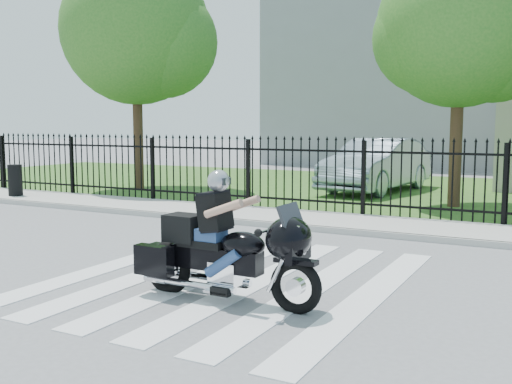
% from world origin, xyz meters
% --- Properties ---
extents(ground, '(120.00, 120.00, 0.00)m').
position_xyz_m(ground, '(0.00, 0.00, 0.00)').
color(ground, slate).
rests_on(ground, ground).
extents(crosswalk, '(5.00, 5.50, 0.01)m').
position_xyz_m(crosswalk, '(0.00, 0.00, 0.01)').
color(crosswalk, silver).
rests_on(crosswalk, ground).
extents(sidewalk, '(40.00, 2.00, 0.12)m').
position_xyz_m(sidewalk, '(0.00, 5.00, 0.06)').
color(sidewalk, '#ADAAA3').
rests_on(sidewalk, ground).
extents(curb, '(40.00, 0.12, 0.12)m').
position_xyz_m(curb, '(0.00, 4.00, 0.06)').
color(curb, '#ADAAA3').
rests_on(curb, ground).
extents(grass_strip, '(40.00, 12.00, 0.02)m').
position_xyz_m(grass_strip, '(0.00, 12.00, 0.01)').
color(grass_strip, '#28531C').
rests_on(grass_strip, ground).
extents(iron_fence, '(26.00, 0.04, 1.80)m').
position_xyz_m(iron_fence, '(0.00, 6.00, 0.90)').
color(iron_fence, black).
rests_on(iron_fence, ground).
extents(tree_left, '(4.80, 4.80, 7.58)m').
position_xyz_m(tree_left, '(-8.50, 8.50, 5.17)').
color(tree_left, '#382316').
rests_on(tree_left, ground).
extents(tree_mid, '(4.20, 4.20, 6.78)m').
position_xyz_m(tree_mid, '(1.50, 9.00, 4.67)').
color(tree_mid, '#382316').
rests_on(tree_mid, ground).
extents(building_tall, '(15.00, 10.00, 12.00)m').
position_xyz_m(building_tall, '(-3.00, 26.00, 6.00)').
color(building_tall, gray).
rests_on(building_tall, ground).
extents(motorcycle_rider, '(2.52, 0.75, 1.67)m').
position_xyz_m(motorcycle_rider, '(0.44, -0.96, 0.68)').
color(motorcycle_rider, black).
rests_on(motorcycle_rider, ground).
extents(parked_car, '(2.47, 5.32, 1.69)m').
position_xyz_m(parked_car, '(-1.32, 11.49, 0.86)').
color(parked_car, '#8FA4B4').
rests_on(parked_car, grass_strip).
extents(litter_bin, '(0.41, 0.41, 0.89)m').
position_xyz_m(litter_bin, '(-9.93, 4.70, 0.57)').
color(litter_bin, black).
rests_on(litter_bin, sidewalk).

